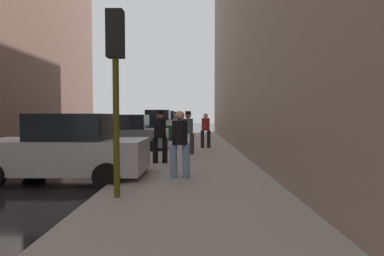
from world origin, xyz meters
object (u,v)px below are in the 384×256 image
at_px(fire_hydrant, 161,142).
at_px(pedestrian_in_red_jacket, 206,128).
at_px(parked_silver_sedan, 67,149).
at_px(duffel_bag, 188,147).
at_px(parked_gray_coupe, 124,134).
at_px(parked_black_suv, 163,122).
at_px(traffic_light, 116,63).
at_px(pedestrian_in_jeans, 180,140).
at_px(parked_bronze_suv, 168,121).
at_px(parked_white_van, 156,124).
at_px(pedestrian_with_beanie, 188,130).
at_px(parked_dark_green_sedan, 144,129).
at_px(pedestrian_with_fedora, 160,134).

height_order(fire_hydrant, pedestrian_in_red_jacket, pedestrian_in_red_jacket).
height_order(parked_silver_sedan, duffel_bag, parked_silver_sedan).
distance_m(parked_gray_coupe, parked_black_suv, 18.16).
distance_m(traffic_light, duffel_bag, 8.66).
relative_size(parked_black_suv, fire_hydrant, 6.63).
bearing_deg(pedestrian_in_jeans, parked_bronze_suv, 95.60).
xyz_separation_m(parked_black_suv, pedestrian_in_jeans, (2.99, -24.74, 0.07)).
bearing_deg(pedestrian_in_jeans, traffic_light, -121.45).
bearing_deg(parked_white_van, parked_gray_coupe, -90.00).
bearing_deg(pedestrian_in_jeans, parked_black_suv, 96.90).
bearing_deg(pedestrian_with_beanie, parked_black_suv, 98.83).
relative_size(parked_silver_sedan, pedestrian_in_red_jacket, 2.46).
bearing_deg(parked_dark_green_sedan, parked_white_van, 90.00).
bearing_deg(parked_bronze_suv, pedestrian_in_jeans, -84.40).
height_order(fire_hydrant, duffel_bag, fire_hydrant).
bearing_deg(parked_black_suv, parked_white_van, -90.00).
height_order(parked_silver_sedan, pedestrian_with_beanie, pedestrian_with_beanie).
height_order(parked_white_van, pedestrian_in_red_jacket, parked_white_van).
bearing_deg(traffic_light, pedestrian_in_jeans, 58.55).
bearing_deg(pedestrian_with_beanie, pedestrian_with_fedora, -110.70).
bearing_deg(parked_white_van, fire_hydrant, -81.75).
height_order(pedestrian_with_fedora, pedestrian_with_beanie, same).
bearing_deg(pedestrian_with_fedora, pedestrian_in_jeans, -71.66).
distance_m(parked_silver_sedan, parked_dark_green_sedan, 12.18).
relative_size(pedestrian_with_beanie, duffel_bag, 4.04).
bearing_deg(pedestrian_with_fedora, parked_white_van, 97.68).
relative_size(parked_black_suv, pedestrian_in_red_jacket, 2.73).
bearing_deg(pedestrian_in_red_jacket, parked_bronze_suv, 99.56).
relative_size(parked_bronze_suv, traffic_light, 1.28).
relative_size(parked_dark_green_sedan, duffel_bag, 9.63).
bearing_deg(parked_black_suv, pedestrian_with_fedora, -84.35).
distance_m(parked_bronze_suv, pedestrian_in_jeans, 30.68).
bearing_deg(traffic_light, parked_silver_sedan, 131.75).
xyz_separation_m(fire_hydrant, pedestrian_with_fedora, (0.41, -4.00, 0.64)).
bearing_deg(parked_silver_sedan, pedestrian_in_jeans, -4.05).
bearing_deg(pedestrian_in_jeans, pedestrian_with_fedora, 108.34).
height_order(parked_gray_coupe, parked_dark_green_sedan, same).
relative_size(parked_bronze_suv, pedestrian_in_red_jacket, 2.70).
bearing_deg(pedestrian_with_beanie, traffic_light, -100.82).
xyz_separation_m(parked_dark_green_sedan, fire_hydrant, (1.80, -6.05, -0.35)).
relative_size(parked_bronze_suv, fire_hydrant, 6.55).
xyz_separation_m(parked_white_van, traffic_light, (1.85, -20.66, 1.73)).
bearing_deg(pedestrian_in_jeans, parked_silver_sedan, 175.95).
relative_size(parked_gray_coupe, fire_hydrant, 5.98).
bearing_deg(duffel_bag, fire_hydrant, 179.93).
bearing_deg(parked_white_van, pedestrian_in_red_jacket, -71.28).
distance_m(pedestrian_in_jeans, pedestrian_with_beanie, 4.71).
bearing_deg(parked_gray_coupe, traffic_light, -77.62).
xyz_separation_m(parked_bronze_suv, duffel_bag, (3.09, -24.19, -0.74)).
bearing_deg(parked_dark_green_sedan, pedestrian_with_fedora, -77.56).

